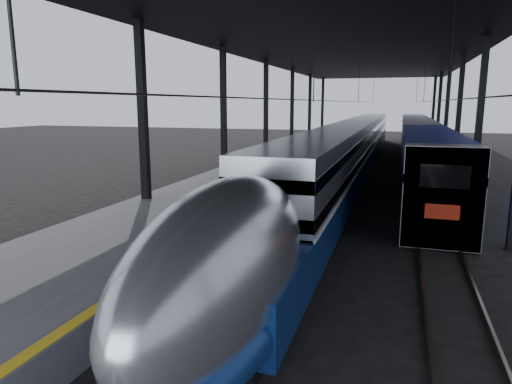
% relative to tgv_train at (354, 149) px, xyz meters
% --- Properties ---
extents(ground, '(160.00, 160.00, 0.00)m').
position_rel_tgv_train_xyz_m(ground, '(-2.00, -22.68, -1.85)').
color(ground, black).
rests_on(ground, ground).
extents(platform, '(6.00, 80.00, 1.00)m').
position_rel_tgv_train_xyz_m(platform, '(-5.50, -2.68, -1.35)').
color(platform, '#4C4C4F').
rests_on(platform, ground).
extents(yellow_strip, '(0.30, 80.00, 0.01)m').
position_rel_tgv_train_xyz_m(yellow_strip, '(-2.70, -2.68, -0.85)').
color(yellow_strip, gold).
rests_on(yellow_strip, platform).
extents(rails, '(6.52, 80.00, 0.16)m').
position_rel_tgv_train_xyz_m(rails, '(2.50, -2.68, -1.77)').
color(rails, slate).
rests_on(rails, ground).
extents(canopy, '(18.00, 75.00, 9.47)m').
position_rel_tgv_train_xyz_m(canopy, '(-0.10, -2.68, 7.26)').
color(canopy, black).
rests_on(canopy, ground).
extents(tgv_train, '(2.77, 65.20, 3.97)m').
position_rel_tgv_train_xyz_m(tgv_train, '(0.00, 0.00, 0.00)').
color(tgv_train, '#ACAEB3').
rests_on(tgv_train, ground).
extents(second_train, '(2.82, 56.05, 3.89)m').
position_rel_tgv_train_xyz_m(second_train, '(5.00, 8.49, 0.11)').
color(second_train, navy).
rests_on(second_train, ground).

